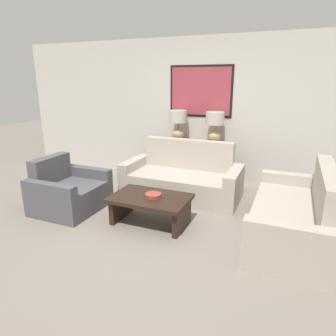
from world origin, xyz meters
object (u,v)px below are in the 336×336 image
at_px(console_table, 195,163).
at_px(table_lamp_left, 178,123).
at_px(table_lamp_right, 215,125).
at_px(couch_by_side, 295,215).
at_px(decorative_bowl, 153,195).
at_px(armchair_near_back_wall, 68,192).
at_px(couch_by_back_wall, 183,179).
at_px(coffee_table, 150,204).

distance_m(console_table, table_lamp_left, 0.82).
bearing_deg(table_lamp_right, couch_by_side, -45.65).
distance_m(table_lamp_left, decorative_bowl, 1.98).
bearing_deg(decorative_bowl, couch_by_side, 11.57).
bearing_deg(table_lamp_right, armchair_near_back_wall, -133.42).
height_order(console_table, couch_by_back_wall, couch_by_back_wall).
bearing_deg(table_lamp_right, console_table, 180.00).
relative_size(couch_by_back_wall, coffee_table, 1.84).
bearing_deg(decorative_bowl, console_table, 89.92).
xyz_separation_m(table_lamp_right, armchair_near_back_wall, (-1.75, -1.85, -0.87)).
bearing_deg(table_lamp_right, couch_by_back_wall, -117.12).
relative_size(decorative_bowl, armchair_near_back_wall, 0.23).
bearing_deg(armchair_near_back_wall, coffee_table, 1.51).
bearing_deg(armchair_near_back_wall, decorative_bowl, 1.51).
relative_size(table_lamp_left, decorative_bowl, 2.63).
xyz_separation_m(table_lamp_left, table_lamp_right, (0.69, 0.00, 0.00)).
bearing_deg(armchair_near_back_wall, couch_by_side, 7.17).
bearing_deg(decorative_bowl, table_lamp_left, 100.68).
relative_size(coffee_table, armchair_near_back_wall, 1.07).
height_order(coffee_table, armchair_near_back_wall, armchair_near_back_wall).
bearing_deg(console_table, table_lamp_right, 0.00).
relative_size(couch_by_side, decorative_bowl, 8.73).
bearing_deg(table_lamp_right, table_lamp_left, 180.00).
xyz_separation_m(couch_by_side, coffee_table, (-1.81, -0.36, -0.01)).
xyz_separation_m(couch_by_back_wall, armchair_near_back_wall, (-1.41, -1.18, -0.03)).
bearing_deg(coffee_table, armchair_near_back_wall, -178.49).
distance_m(couch_by_side, decorative_bowl, 1.81).
xyz_separation_m(couch_by_back_wall, coffee_table, (-0.04, -1.14, -0.01)).
xyz_separation_m(console_table, coffee_table, (-0.04, -1.82, -0.11)).
xyz_separation_m(couch_by_back_wall, decorative_bowl, (-0.00, -1.14, 0.12)).
relative_size(couch_by_side, armchair_near_back_wall, 1.97).
bearing_deg(coffee_table, table_lamp_left, 99.39).
height_order(couch_by_side, armchair_near_back_wall, couch_by_side).
relative_size(table_lamp_left, couch_by_back_wall, 0.30).
bearing_deg(console_table, couch_by_back_wall, -90.00).
distance_m(console_table, table_lamp_right, 0.82).
height_order(coffee_table, decorative_bowl, decorative_bowl).
distance_m(table_lamp_right, decorative_bowl, 1.99).
distance_m(table_lamp_left, couch_by_back_wall, 1.13).
distance_m(decorative_bowl, armchair_near_back_wall, 1.42).
xyz_separation_m(console_table, couch_by_side, (1.77, -1.45, -0.10)).
relative_size(couch_by_back_wall, decorative_bowl, 8.73).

